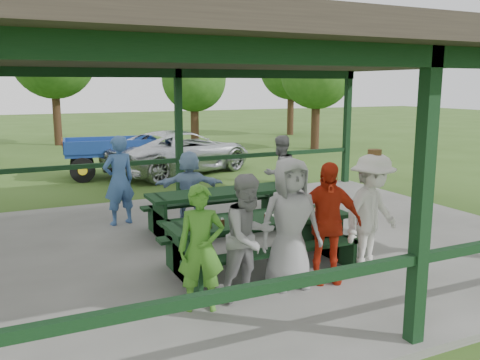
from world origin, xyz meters
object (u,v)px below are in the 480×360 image
contestant_red (326,223)px  contestant_grey_mid (290,223)px  contestant_green (201,248)px  contestant_grey_left (249,237)px  spectator_grey (280,173)px  picnic_table_far (223,205)px  spectator_lblue (189,187)px  picnic_table_near (260,236)px  spectator_blue (119,180)px  contestant_white_fedora (372,213)px  pickup_truck (181,152)px  farm_trailer (111,156)px

contestant_red → contestant_grey_mid: bearing=-167.6°
contestant_green → contestant_red: size_ratio=0.92×
contestant_grey_left → spectator_grey: 4.56m
picnic_table_far → spectator_lblue: size_ratio=1.93×
picnic_table_near → spectator_blue: spectator_blue is taller
contestant_white_fedora → spectator_lblue: bearing=95.6°
contestant_green → contestant_red: bearing=22.9°
contestant_grey_left → spectator_lblue: (0.53, 3.66, -0.08)m
spectator_grey → pickup_truck: bearing=-97.2°
picnic_table_far → contestant_green: (-1.55, -2.94, 0.28)m
picnic_table_far → farm_trailer: 7.10m
contestant_grey_mid → contestant_white_fedora: size_ratio=0.98×
contestant_green → spectator_lblue: (1.18, 3.72, -0.05)m
picnic_table_far → farm_trailer: farm_trailer is taller
picnic_table_far → contestant_grey_mid: 2.81m
contestant_grey_mid → spectator_lblue: bearing=99.6°
picnic_table_far → pickup_truck: size_ratio=0.56×
picnic_table_near → spectator_blue: (-1.33, 3.27, 0.38)m
picnic_table_far → contestant_grey_mid: size_ratio=1.58×
contestant_grey_left → spectator_grey: size_ratio=0.98×
contestant_grey_mid → spectator_lblue: size_ratio=1.22×
picnic_table_near → spectator_grey: size_ratio=1.69×
contestant_white_fedora → contestant_green: bearing=166.8°
picnic_table_near → spectator_blue: bearing=112.1°
contestant_green → pickup_truck: size_ratio=0.31×
picnic_table_far → spectator_blue: spectator_blue is taller
contestant_red → farm_trailer: (-0.90, 9.90, -0.30)m
contestant_white_fedora → spectator_blue: contestant_white_fedora is taller
spectator_blue → spectator_lblue: bearing=144.9°
contestant_white_fedora → spectator_lblue: 3.85m
contestant_red → contestant_white_fedora: bearing=22.5°
picnic_table_near → contestant_red: contestant_red is taller
picnic_table_far → contestant_green: bearing=-117.7°
contestant_green → contestant_white_fedora: contestant_white_fedora is taller
contestant_grey_mid → spectator_grey: contestant_grey_mid is taller
spectator_grey → picnic_table_far: bearing=18.4°
picnic_table_far → farm_trailer: size_ratio=0.75×
contestant_grey_left → spectator_blue: 4.21m
picnic_table_far → contestant_white_fedora: (1.09, -2.78, 0.38)m
contestant_grey_mid → pickup_truck: (1.74, 9.60, -0.29)m
spectator_grey → contestant_grey_mid: bearing=53.1°
picnic_table_near → contestant_grey_mid: contestant_grey_mid is taller
picnic_table_far → contestant_grey_mid: contestant_grey_mid is taller
pickup_truck → picnic_table_near: bearing=146.7°
picnic_table_near → spectator_lblue: size_ratio=1.92×
contestant_grey_mid → farm_trailer: contestant_grey_mid is taller
spectator_blue → pickup_truck: spectator_blue is taller
contestant_red → picnic_table_near: bearing=143.0°
picnic_table_near → contestant_white_fedora: contestant_white_fedora is taller
pickup_truck → farm_trailer: (-2.12, 0.25, -0.05)m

